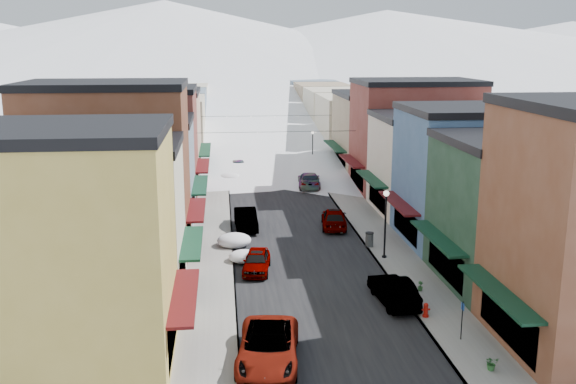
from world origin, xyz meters
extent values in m
cube|color=black|center=(0.00, 60.00, 0.01)|extent=(10.00, 160.00, 0.01)
cube|color=gray|center=(-6.60, 60.00, 0.07)|extent=(3.20, 160.00, 0.15)
cube|color=gray|center=(6.60, 60.00, 0.07)|extent=(3.20, 160.00, 0.15)
cube|color=slate|center=(-5.05, 60.00, 0.07)|extent=(0.10, 160.00, 0.15)
cube|color=slate|center=(5.05, 60.00, 0.07)|extent=(0.10, 160.00, 0.15)
cube|color=gold|center=(-13.20, 4.00, 5.50)|extent=(10.00, 8.50, 11.00)
cube|color=black|center=(-13.20, 4.00, 11.25)|extent=(10.20, 8.70, 0.50)
cube|color=#4E0D0F|center=(-7.60, 4.00, 3.20)|extent=(1.20, 7.22, 0.15)
cube|color=#EFE3C0|center=(-13.20, 12.50, 4.50)|extent=(10.00, 8.00, 9.00)
cube|color=black|center=(-13.20, 12.50, 9.25)|extent=(10.20, 8.20, 0.50)
cube|color=#0E3320|center=(-7.60, 12.50, 3.20)|extent=(1.20, 6.80, 0.15)
cube|color=brown|center=(-13.70, 20.50, 6.00)|extent=(11.00, 8.00, 12.00)
cube|color=black|center=(-13.70, 20.50, 12.25)|extent=(11.20, 8.20, 0.50)
cube|color=#4E0D0F|center=(-7.60, 20.50, 3.20)|extent=(1.20, 6.80, 0.15)
cube|color=gray|center=(-13.20, 29.00, 4.25)|extent=(10.00, 9.00, 8.50)
cube|color=black|center=(-13.20, 29.00, 8.75)|extent=(10.20, 9.20, 0.50)
cube|color=#0E3320|center=(-7.60, 29.00, 3.20)|extent=(1.20, 7.65, 0.15)
cube|color=maroon|center=(-14.20, 38.00, 5.25)|extent=(12.00, 9.00, 10.50)
cube|color=black|center=(-14.20, 38.00, 10.75)|extent=(12.20, 9.20, 0.50)
cube|color=#4E0D0F|center=(-7.60, 38.00, 3.20)|extent=(1.20, 7.65, 0.15)
cube|color=tan|center=(-13.20, 48.00, 4.75)|extent=(10.00, 11.00, 9.50)
cube|color=black|center=(-13.20, 48.00, 9.75)|extent=(10.20, 11.20, 0.50)
cube|color=#0E3320|center=(-7.60, 48.00, 3.20)|extent=(1.20, 9.35, 0.15)
cube|color=#0E3320|center=(7.60, 3.00, 3.20)|extent=(1.20, 7.65, 0.15)
cube|color=#1C3A26|center=(13.20, 12.00, 4.50)|extent=(10.00, 9.00, 9.00)
cube|color=black|center=(13.20, 12.00, 9.25)|extent=(10.20, 9.20, 0.50)
cube|color=#0E3320|center=(7.60, 12.00, 3.20)|extent=(1.20, 7.65, 0.15)
cube|color=#3C5F89|center=(13.20, 21.00, 5.00)|extent=(10.00, 9.00, 10.00)
cube|color=black|center=(13.20, 21.00, 10.25)|extent=(10.20, 9.20, 0.50)
cube|color=#4E0D0F|center=(7.60, 21.00, 3.20)|extent=(1.20, 7.65, 0.15)
cube|color=beige|center=(13.70, 30.00, 4.25)|extent=(11.00, 9.00, 8.50)
cube|color=black|center=(13.70, 30.00, 8.75)|extent=(11.20, 9.20, 0.50)
cube|color=#0E3320|center=(7.60, 30.00, 3.20)|extent=(1.20, 7.65, 0.15)
cube|color=maroon|center=(14.20, 39.00, 5.50)|extent=(12.00, 9.00, 11.00)
cube|color=black|center=(14.20, 39.00, 11.25)|extent=(12.20, 9.20, 0.50)
cube|color=#4E0D0F|center=(7.60, 39.00, 3.20)|extent=(1.20, 7.65, 0.15)
cube|color=#8F7B5E|center=(13.20, 49.00, 4.50)|extent=(10.00, 11.00, 9.00)
cube|color=black|center=(13.20, 49.00, 9.25)|extent=(10.20, 11.20, 0.50)
cube|color=#0E3320|center=(7.60, 49.00, 3.20)|extent=(1.20, 9.35, 0.15)
cube|color=gray|center=(-12.50, 62.00, 4.00)|extent=(9.00, 13.00, 8.00)
cube|color=gray|center=(12.50, 62.00, 4.00)|extent=(9.00, 13.00, 8.00)
cube|color=gray|center=(-12.50, 76.00, 4.00)|extent=(9.00, 13.00, 8.00)
cube|color=gray|center=(12.50, 76.00, 4.00)|extent=(9.00, 13.00, 8.00)
cube|color=gray|center=(-12.50, 90.00, 4.00)|extent=(9.00, 13.00, 8.00)
cube|color=gray|center=(12.50, 90.00, 4.00)|extent=(9.00, 13.00, 8.00)
cube|color=gray|center=(-12.50, 104.00, 4.00)|extent=(9.00, 13.00, 8.00)
cube|color=gray|center=(12.50, 104.00, 4.00)|extent=(9.00, 13.00, 8.00)
cube|color=silver|center=(0.00, 225.00, 6.00)|extent=(360.00, 40.00, 12.00)
cone|color=white|center=(-30.00, 275.00, 17.00)|extent=(300.00, 300.00, 34.00)
cone|color=white|center=(70.00, 270.00, 15.00)|extent=(320.00, 320.00, 30.00)
cone|color=white|center=(170.00, 290.00, 13.00)|extent=(280.00, 280.00, 26.00)
cylinder|color=black|center=(0.00, 40.00, 6.20)|extent=(16.40, 0.04, 0.04)
cylinder|color=black|center=(0.00, 55.00, 6.20)|extent=(16.40, 0.04, 0.04)
imported|color=silver|center=(-3.66, 3.00, 0.86)|extent=(3.61, 6.49, 1.72)
imported|color=#A5A7AD|center=(-3.50, 15.82, 0.73)|extent=(2.30, 4.50, 1.46)
imported|color=black|center=(-3.82, 26.23, 0.82)|extent=(1.91, 5.04, 1.64)
imported|color=#9A9CA2|center=(-3.81, 49.37, 0.78)|extent=(2.63, 5.54, 1.56)
imported|color=black|center=(4.25, 9.57, 0.82)|extent=(2.13, 5.09, 1.64)
imported|color=gray|center=(3.50, 25.71, 0.85)|extent=(2.63, 5.23, 1.71)
imported|color=black|center=(3.50, 41.21, 0.82)|extent=(2.80, 5.83, 1.64)
imported|color=#ADAFB6|center=(-1.36, 54.55, 0.73)|extent=(2.25, 4.45, 1.45)
imported|color=white|center=(0.67, 60.94, 0.77)|extent=(2.58, 5.53, 1.53)
cylinder|color=#AD1009|center=(5.45, 7.15, 0.20)|extent=(0.36, 0.36, 0.11)
cylinder|color=#AD1009|center=(5.45, 7.15, 0.47)|extent=(0.26, 0.26, 0.64)
sphere|color=#AD1009|center=(5.45, 7.15, 0.83)|extent=(0.28, 0.28, 0.28)
cylinder|color=#AD1009|center=(5.45, 7.15, 0.58)|extent=(0.48, 0.11, 0.11)
cylinder|color=black|center=(6.38, 4.24, 1.19)|extent=(0.06, 0.06, 2.08)
cube|color=#1C469A|center=(6.38, 4.24, 1.95)|extent=(0.06, 0.28, 0.38)
cylinder|color=#4F5153|center=(5.20, 20.00, 0.66)|extent=(0.59, 0.59, 1.02)
cylinder|color=black|center=(5.20, 20.00, 1.19)|extent=(0.63, 0.63, 0.07)
cylinder|color=black|center=(5.69, 17.41, 0.21)|extent=(0.34, 0.34, 0.11)
cylinder|color=black|center=(5.69, 17.41, 2.40)|extent=(0.14, 0.14, 4.51)
sphere|color=white|center=(5.69, 17.41, 4.83)|extent=(0.41, 0.41, 0.41)
cylinder|color=black|center=(5.46, 52.43, 0.20)|extent=(0.31, 0.31, 0.10)
cylinder|color=black|center=(5.46, 52.43, 2.19)|extent=(0.12, 0.12, 4.08)
sphere|color=white|center=(5.46, 52.43, 4.38)|extent=(0.37, 0.37, 0.37)
imported|color=#2D642E|center=(6.64, 1.00, 0.49)|extent=(0.64, 0.56, 0.68)
imported|color=#2B5B29|center=(6.32, 10.96, 0.45)|extent=(0.39, 0.39, 0.60)
ellipsoid|color=white|center=(-4.30, 17.70, 0.45)|extent=(2.14, 1.81, 0.91)
ellipsoid|color=white|center=(-4.10, 18.90, 0.23)|extent=(0.92, 0.82, 0.46)
ellipsoid|color=white|center=(-4.90, 21.26, 0.55)|extent=(2.58, 2.18, 1.09)
ellipsoid|color=white|center=(-4.70, 22.46, 0.28)|extent=(1.10, 0.99, 0.55)
ellipsoid|color=white|center=(-4.90, 44.70, 0.53)|extent=(2.49, 2.11, 1.05)
ellipsoid|color=white|center=(-4.70, 45.90, 0.27)|extent=(1.06, 0.96, 0.53)
camera|label=1|loc=(-5.61, -25.15, 15.00)|focal=40.00mm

